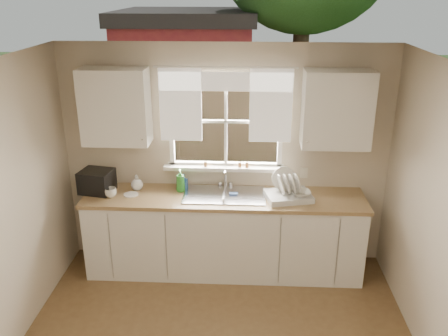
{
  "coord_description": "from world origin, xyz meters",
  "views": [
    {
      "loc": [
        0.23,
        -2.97,
        3.04
      ],
      "look_at": [
        0.0,
        1.65,
        1.25
      ],
      "focal_mm": 38.0,
      "sensor_mm": 36.0,
      "label": 1
    }
  ],
  "objects_px": {
    "soap_bottle_a": "(180,180)",
    "cup": "(111,193)",
    "black_appliance": "(97,181)",
    "dish_rack": "(288,193)"
  },
  "relations": [
    {
      "from": "soap_bottle_a",
      "to": "cup",
      "type": "height_order",
      "value": "soap_bottle_a"
    },
    {
      "from": "cup",
      "to": "dish_rack",
      "type": "bearing_deg",
      "value": 12.71
    },
    {
      "from": "soap_bottle_a",
      "to": "cup",
      "type": "relative_size",
      "value": 2.0
    },
    {
      "from": "dish_rack",
      "to": "soap_bottle_a",
      "type": "relative_size",
      "value": 2.08
    },
    {
      "from": "cup",
      "to": "black_appliance",
      "type": "bearing_deg",
      "value": 155.02
    },
    {
      "from": "black_appliance",
      "to": "dish_rack",
      "type": "bearing_deg",
      "value": 8.94
    },
    {
      "from": "dish_rack",
      "to": "soap_bottle_a",
      "type": "xyz_separation_m",
      "value": [
        -1.17,
        0.13,
        0.06
      ]
    },
    {
      "from": "black_appliance",
      "to": "soap_bottle_a",
      "type": "bearing_deg",
      "value": 14.64
    },
    {
      "from": "soap_bottle_a",
      "to": "cup",
      "type": "bearing_deg",
      "value": -170.64
    },
    {
      "from": "cup",
      "to": "soap_bottle_a",
      "type": "bearing_deg",
      "value": 25.57
    }
  ]
}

